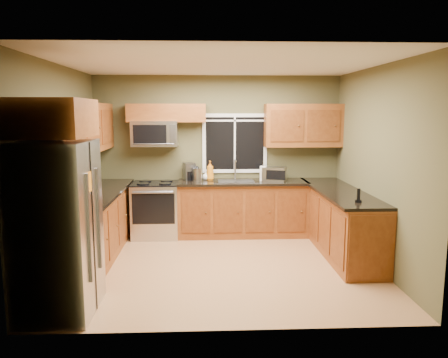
{
  "coord_description": "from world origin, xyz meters",
  "views": [
    {
      "loc": [
        -0.22,
        -5.74,
        2.09
      ],
      "look_at": [
        0.05,
        0.35,
        1.15
      ],
      "focal_mm": 35.0,
      "sensor_mm": 36.0,
      "label": 1
    }
  ],
  "objects": [
    {
      "name": "toaster_oven",
      "position": [
        0.95,
        1.48,
        1.06
      ],
      "size": [
        0.45,
        0.4,
        0.23
      ],
      "color": "#B7B7BC",
      "rests_on": "countertop_back"
    },
    {
      "name": "kettle",
      "position": [
        -0.35,
        1.49,
        1.06
      ],
      "size": [
        0.15,
        0.15,
        0.27
      ],
      "color": "#B7B7BC",
      "rests_on": "countertop_back"
    },
    {
      "name": "microwave",
      "position": [
        -1.05,
        1.61,
        1.73
      ],
      "size": [
        0.76,
        0.41,
        0.42
      ],
      "color": "#B7B7BC",
      "rests_on": "back_wall"
    },
    {
      "name": "coffee_maker",
      "position": [
        -0.49,
        1.64,
        1.08
      ],
      "size": [
        0.23,
        0.27,
        0.29
      ],
      "color": "slate",
      "rests_on": "countertop_back"
    },
    {
      "name": "range",
      "position": [
        -1.05,
        1.47,
        0.47
      ],
      "size": [
        0.76,
        0.69,
        0.94
      ],
      "color": "#B7B7BC",
      "rests_on": "ground"
    },
    {
      "name": "sink",
      "position": [
        0.3,
        1.49,
        0.95
      ],
      "size": [
        0.6,
        0.42,
        0.36
      ],
      "color": "slate",
      "rests_on": "countertop_back"
    },
    {
      "name": "window",
      "position": [
        0.3,
        1.78,
        1.55
      ],
      "size": [
        1.12,
        0.03,
        1.02
      ],
      "color": "white",
      "rests_on": "back_wall"
    },
    {
      "name": "upper_cabinets_back_right",
      "position": [
        1.45,
        1.64,
        1.86
      ],
      "size": [
        1.3,
        0.33,
        0.72
      ],
      "primitive_type": "cube",
      "color": "brown",
      "rests_on": "back_wall"
    },
    {
      "name": "soap_bottle_a",
      "position": [
        -0.13,
        1.6,
        1.11
      ],
      "size": [
        0.15,
        0.15,
        0.33
      ],
      "primitive_type": "imported",
      "rotation": [
        0.0,
        0.0,
        0.16
      ],
      "color": "orange",
      "rests_on": "countertop_back"
    },
    {
      "name": "right_wall",
      "position": [
        2.1,
        0.0,
        1.35
      ],
      "size": [
        0.0,
        3.6,
        3.6
      ],
      "primitive_type": "plane",
      "rotation": [
        1.57,
        0.0,
        -1.57
      ],
      "color": "brown",
      "rests_on": "ground"
    },
    {
      "name": "countertop_back",
      "position": [
        0.42,
        1.48,
        0.92
      ],
      "size": [
        2.17,
        0.65,
        0.04
      ],
      "primitive_type": "cube",
      "color": "black",
      "rests_on": "base_cabinets_back"
    },
    {
      "name": "left_wall",
      "position": [
        -2.1,
        0.0,
        1.35
      ],
      "size": [
        0.0,
        3.6,
        3.6
      ],
      "primitive_type": "plane",
      "rotation": [
        1.57,
        0.0,
        1.57
      ],
      "color": "brown",
      "rests_on": "ground"
    },
    {
      "name": "base_cabinets_peninsula",
      "position": [
        1.8,
        0.54,
        0.45
      ],
      "size": [
        0.6,
        2.52,
        0.9
      ],
      "color": "brown",
      "rests_on": "ground"
    },
    {
      "name": "countertop_peninsula",
      "position": [
        1.78,
        0.55,
        0.92
      ],
      "size": [
        0.65,
        2.5,
        0.04
      ],
      "primitive_type": "cube",
      "color": "black",
      "rests_on": "base_cabinets_peninsula"
    },
    {
      "name": "front_wall",
      "position": [
        0.0,
        -1.8,
        1.35
      ],
      "size": [
        4.2,
        0.0,
        4.2
      ],
      "primitive_type": "plane",
      "rotation": [
        -1.57,
        0.0,
        0.0
      ],
      "color": "brown",
      "rests_on": "ground"
    },
    {
      "name": "countertop_left",
      "position": [
        -1.78,
        0.48,
        0.92
      ],
      "size": [
        0.65,
        2.65,
        0.04
      ],
      "primitive_type": "cube",
      "color": "black",
      "rests_on": "base_cabinets_left"
    },
    {
      "name": "refrigerator",
      "position": [
        -1.74,
        -1.3,
        0.9
      ],
      "size": [
        0.74,
        0.9,
        1.8
      ],
      "color": "#B7B7BC",
      "rests_on": "ground"
    },
    {
      "name": "paper_towel_roll",
      "position": [
        0.75,
        1.46,
        1.07
      ],
      "size": [
        0.14,
        0.14,
        0.28
      ],
      "color": "white",
      "rests_on": "countertop_back"
    },
    {
      "name": "floor",
      "position": [
        0.0,
        0.0,
        0.0
      ],
      "size": [
        4.2,
        4.2,
        0.0
      ],
      "primitive_type": "plane",
      "color": "#AC794B",
      "rests_on": "ground"
    },
    {
      "name": "cordless_phone",
      "position": [
        1.75,
        -0.32,
        0.99
      ],
      "size": [
        0.1,
        0.1,
        0.18
      ],
      "color": "black",
      "rests_on": "countertop_peninsula"
    },
    {
      "name": "base_cabinets_left",
      "position": [
        -1.8,
        0.48,
        0.45
      ],
      "size": [
        0.6,
        2.65,
        0.9
      ],
      "primitive_type": "cube",
      "color": "brown",
      "rests_on": "ground"
    },
    {
      "name": "soap_bottle_c",
      "position": [
        -0.2,
        1.62,
        1.02
      ],
      "size": [
        0.14,
        0.14,
        0.15
      ],
      "primitive_type": "imported",
      "rotation": [
        0.0,
        0.0,
        -0.16
      ],
      "color": "white",
      "rests_on": "countertop_back"
    },
    {
      "name": "ceiling",
      "position": [
        0.0,
        0.0,
        2.7
      ],
      "size": [
        4.2,
        4.2,
        0.0
      ],
      "primitive_type": "plane",
      "rotation": [
        3.14,
        0.0,
        0.0
      ],
      "color": "white",
      "rests_on": "back_wall"
    },
    {
      "name": "base_cabinets_back",
      "position": [
        0.42,
        1.5,
        0.45
      ],
      "size": [
        2.17,
        0.6,
        0.9
      ],
      "primitive_type": "cube",
      "color": "brown",
      "rests_on": "ground"
    },
    {
      "name": "upper_cabinet_over_fridge",
      "position": [
        -1.74,
        -1.3,
        2.03
      ],
      "size": [
        0.72,
        0.9,
        0.38
      ],
      "primitive_type": "cube",
      "color": "brown",
      "rests_on": "left_wall"
    },
    {
      "name": "upper_cabinets_back_left",
      "position": [
        -0.85,
        1.64,
        2.07
      ],
      "size": [
        1.3,
        0.33,
        0.3
      ],
      "primitive_type": "cube",
      "color": "brown",
      "rests_on": "back_wall"
    },
    {
      "name": "upper_cabinets_left",
      "position": [
        -1.94,
        0.48,
        1.86
      ],
      "size": [
        0.33,
        2.65,
        0.72
      ],
      "primitive_type": "cube",
      "color": "brown",
      "rests_on": "left_wall"
    },
    {
      "name": "back_wall",
      "position": [
        0.0,
        1.8,
        1.35
      ],
      "size": [
        4.2,
        0.0,
        4.2
      ],
      "primitive_type": "plane",
      "rotation": [
        1.57,
        0.0,
        0.0
      ],
      "color": "brown",
      "rests_on": "ground"
    }
  ]
}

